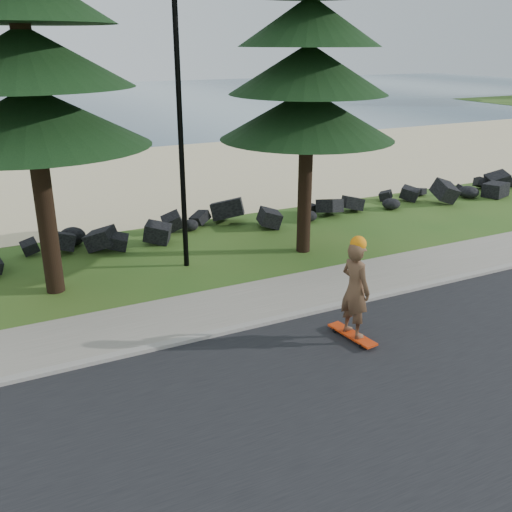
{
  "coord_description": "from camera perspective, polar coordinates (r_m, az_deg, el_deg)",
  "views": [
    {
      "loc": [
        -4.74,
        -10.83,
        5.8
      ],
      "look_at": [
        0.57,
        0.0,
        1.26
      ],
      "focal_mm": 40.0,
      "sensor_mm": 36.0,
      "label": 1
    }
  ],
  "objects": [
    {
      "name": "ground",
      "position": [
        13.17,
        -2.25,
        -5.53
      ],
      "size": [
        160.0,
        160.0,
        0.0
      ],
      "primitive_type": "plane",
      "color": "#2B571B",
      "rests_on": "ground"
    },
    {
      "name": "road",
      "position": [
        9.8,
        8.96,
        -15.89
      ],
      "size": [
        160.0,
        7.0,
        0.02
      ],
      "primitive_type": "cube",
      "color": "black",
      "rests_on": "ground"
    },
    {
      "name": "kerb",
      "position": [
        12.42,
        -0.55,
        -6.97
      ],
      "size": [
        160.0,
        0.2,
        0.1
      ],
      "primitive_type": "cube",
      "color": "#A29B91",
      "rests_on": "ground"
    },
    {
      "name": "sidewalk",
      "position": [
        13.32,
        -2.61,
        -5.03
      ],
      "size": [
        160.0,
        2.0,
        0.08
      ],
      "primitive_type": "cube",
      "color": "gray",
      "rests_on": "ground"
    },
    {
      "name": "beach_sand",
      "position": [
        26.41,
        -15.28,
        7.23
      ],
      "size": [
        160.0,
        15.0,
        0.01
      ],
      "primitive_type": "cube",
      "color": "beige",
      "rests_on": "ground"
    },
    {
      "name": "ocean",
      "position": [
        62.28,
        -22.35,
        13.81
      ],
      "size": [
        160.0,
        58.0,
        0.01
      ],
      "primitive_type": "cube",
      "color": "#345064",
      "rests_on": "ground"
    },
    {
      "name": "seawall_boulders",
      "position": [
        18.06,
        -9.51,
        1.59
      ],
      "size": [
        60.0,
        2.4,
        1.1
      ],
      "primitive_type": null,
      "color": "black",
      "rests_on": "ground"
    },
    {
      "name": "lamp_post",
      "position": [
        14.9,
        -7.65,
        14.03
      ],
      "size": [
        0.25,
        0.14,
        8.14
      ],
      "color": "black",
      "rests_on": "ground"
    },
    {
      "name": "skateboarder",
      "position": [
        11.65,
        9.89,
        -3.34
      ],
      "size": [
        0.58,
        1.24,
        2.25
      ],
      "rotation": [
        0.0,
        0.0,
        1.71
      ],
      "color": "red",
      "rests_on": "ground"
    }
  ]
}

